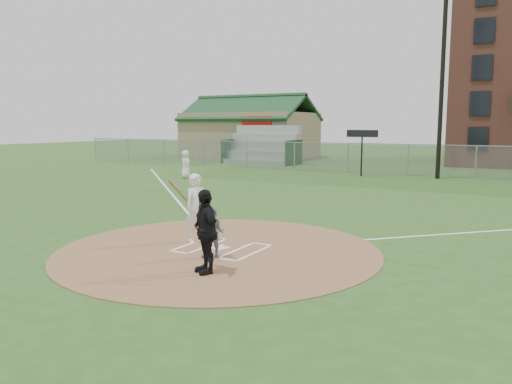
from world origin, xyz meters
The scene contains 14 objects.
ground centered at (0.00, 0.00, 0.00)m, with size 140.00×140.00×0.00m, color #274F1B.
dirt_circle centered at (0.00, 0.00, 0.01)m, with size 8.40×8.40×0.02m, color #8B6341.
home_plate centered at (-0.03, 0.10, 0.03)m, with size 0.44×0.44×0.03m, color silver.
foul_line_third centered at (-9.00, 9.00, 0.01)m, with size 0.10×24.00×0.01m, color white.
catcher centered at (0.35, -0.78, 0.65)m, with size 0.61×0.47×1.25m, color slate.
umpire centered at (0.88, -1.85, 0.95)m, with size 1.09×0.45×1.86m, color black.
ondeck_player centered at (-11.44, 13.70, 0.86)m, with size 0.84×0.54×1.71m, color white.
batters_boxes centered at (0.00, 0.15, 0.03)m, with size 2.08×1.88×0.01m.
batter_at_plate centered at (-1.00, 0.43, 0.98)m, with size 0.87×1.07×1.91m.
outfield_fence centered at (0.00, 22.00, 1.02)m, with size 56.08×0.08×2.03m.
bleachers centered at (-13.00, 26.20, 1.59)m, with size 6.08×3.20×3.20m.
clubhouse centered at (-18.00, 32.99, 2.39)m, with size 12.20×8.71×6.23m.
light_pole centered at (2.00, 21.00, 6.61)m, with size 1.20×0.30×12.22m.
scoreboard_sign centered at (-2.50, 20.20, 2.39)m, with size 2.00×0.10×2.93m.
Camera 1 is at (7.05, -10.63, 3.26)m, focal length 35.00 mm.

